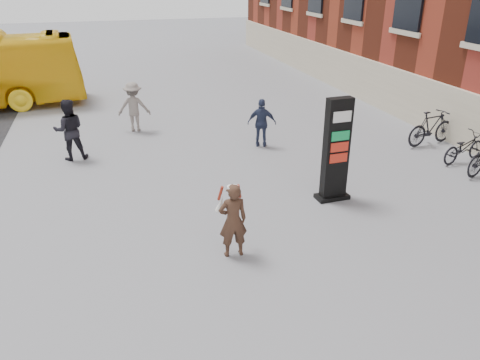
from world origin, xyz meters
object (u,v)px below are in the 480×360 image
object	(u,v)px
info_pylon	(336,150)
bike_7	(431,128)
pedestrian_c	(262,123)
pedestrian_a	(69,130)
pedestrian_b	(134,107)
bike_6	(464,147)
woman	(233,219)

from	to	relation	value
info_pylon	bike_7	xyz separation A→B (m)	(4.89, 2.76, -0.72)
pedestrian_c	bike_7	bearing A→B (deg)	-172.63
info_pylon	pedestrian_a	bearing A→B (deg)	141.32
pedestrian_b	bike_7	xyz separation A→B (m)	(9.20, -4.20, -0.30)
pedestrian_a	bike_6	bearing A→B (deg)	158.27
pedestrian_c	bike_6	bearing A→B (deg)	173.04
woman	pedestrian_b	bearing A→B (deg)	-80.74
pedestrian_b	bike_6	distance (m)	10.87
woman	bike_7	distance (m)	9.17
woman	bike_6	xyz separation A→B (m)	(7.98, 2.95, -0.36)
info_pylon	woman	xyz separation A→B (m)	(-3.08, -1.76, -0.49)
pedestrian_b	bike_6	xyz separation A→B (m)	(9.20, -5.77, -0.42)
woman	pedestrian_b	xyz separation A→B (m)	(-1.22, 8.72, 0.06)
pedestrian_b	info_pylon	bearing A→B (deg)	131.38
info_pylon	pedestrian_c	xyz separation A→B (m)	(-0.48, 4.15, -0.51)
info_pylon	pedestrian_a	distance (m)	7.92
pedestrian_a	bike_7	world-z (taller)	pedestrian_a
bike_7	pedestrian_c	bearing A→B (deg)	65.74
pedestrian_c	bike_7	xyz separation A→B (m)	(5.38, -1.40, -0.21)
woman	pedestrian_c	bearing A→B (deg)	-112.46
pedestrian_c	info_pylon	bearing A→B (deg)	118.59
pedestrian_b	bike_7	size ratio (longest dim) A/B	0.91
pedestrian_b	pedestrian_c	distance (m)	4.74
pedestrian_a	bike_6	size ratio (longest dim) A/B	1.08
pedestrian_a	pedestrian_c	distance (m)	5.92
woman	pedestrian_c	distance (m)	6.46
woman	pedestrian_b	world-z (taller)	pedestrian_b
pedestrian_a	bike_7	xyz separation A→B (m)	(11.27, -1.93, -0.35)
bike_7	pedestrian_a	bearing A→B (deg)	70.62
pedestrian_c	bike_6	world-z (taller)	pedestrian_c
pedestrian_c	bike_7	distance (m)	5.56
info_pylon	woman	distance (m)	3.59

